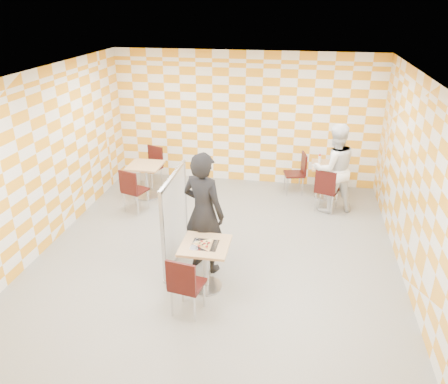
# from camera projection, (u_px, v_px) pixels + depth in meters

# --- Properties ---
(room_shell) EXTENTS (7.00, 7.00, 7.00)m
(room_shell) POSITION_uv_depth(u_px,v_px,m) (222.00, 164.00, 7.25)
(room_shell) COLOR gray
(room_shell) RESTS_ON ground
(main_table) EXTENTS (0.70, 0.70, 0.75)m
(main_table) POSITION_uv_depth(u_px,v_px,m) (205.00, 258.00, 6.45)
(main_table) COLOR #DDAF77
(main_table) RESTS_ON ground
(second_table) EXTENTS (0.70, 0.70, 0.75)m
(second_table) POSITION_uv_depth(u_px,v_px,m) (327.00, 175.00, 9.43)
(second_table) COLOR #DDAF77
(second_table) RESTS_ON ground
(empty_table) EXTENTS (0.70, 0.70, 0.75)m
(empty_table) POSITION_uv_depth(u_px,v_px,m) (146.00, 175.00, 9.44)
(empty_table) COLOR #DDAF77
(empty_table) RESTS_ON ground
(chair_main_front) EXTENTS (0.49, 0.50, 0.92)m
(chair_main_front) POSITION_uv_depth(u_px,v_px,m) (185.00, 283.00, 5.84)
(chair_main_front) COLOR #340C0A
(chair_main_front) RESTS_ON ground
(chair_second_front) EXTENTS (0.54, 0.55, 0.92)m
(chair_second_front) POSITION_uv_depth(u_px,v_px,m) (326.00, 187.00, 8.74)
(chair_second_front) COLOR #340C0A
(chair_second_front) RESTS_ON ground
(chair_second_side) EXTENTS (0.51, 0.50, 0.92)m
(chair_second_side) POSITION_uv_depth(u_px,v_px,m) (299.00, 170.00, 9.62)
(chair_second_side) COLOR #340C0A
(chair_second_side) RESTS_ON ground
(chair_empty_near) EXTENTS (0.53, 0.54, 0.92)m
(chair_empty_near) POSITION_uv_depth(u_px,v_px,m) (132.00, 188.00, 8.73)
(chair_empty_near) COLOR #340C0A
(chair_empty_near) RESTS_ON ground
(chair_empty_far) EXTENTS (0.55, 0.56, 0.92)m
(chair_empty_far) POSITION_uv_depth(u_px,v_px,m) (153.00, 163.00, 10.01)
(chair_empty_far) COLOR #340C0A
(chair_empty_far) RESTS_ON ground
(partition) EXTENTS (0.08, 1.38, 1.55)m
(partition) POSITION_uv_depth(u_px,v_px,m) (175.00, 218.00, 7.01)
(partition) COLOR white
(partition) RESTS_ON ground
(man_dark) EXTENTS (0.84, 0.71, 1.97)m
(man_dark) POSITION_uv_depth(u_px,v_px,m) (204.00, 213.00, 6.75)
(man_dark) COLOR black
(man_dark) RESTS_ON ground
(man_white) EXTENTS (1.07, 0.95, 1.83)m
(man_white) POSITION_uv_depth(u_px,v_px,m) (334.00, 169.00, 8.68)
(man_white) COLOR white
(man_white) RESTS_ON ground
(pizza_on_foil) EXTENTS (0.40, 0.40, 0.04)m
(pizza_on_foil) POSITION_uv_depth(u_px,v_px,m) (205.00, 244.00, 6.33)
(pizza_on_foil) COLOR silver
(pizza_on_foil) RESTS_ON main_table
(sport_bottle) EXTENTS (0.06, 0.06, 0.20)m
(sport_bottle) POSITION_uv_depth(u_px,v_px,m) (320.00, 159.00, 9.40)
(sport_bottle) COLOR white
(sport_bottle) RESTS_ON second_table
(soda_bottle) EXTENTS (0.07, 0.07, 0.23)m
(soda_bottle) POSITION_uv_depth(u_px,v_px,m) (333.00, 160.00, 9.30)
(soda_bottle) COLOR black
(soda_bottle) RESTS_ON second_table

